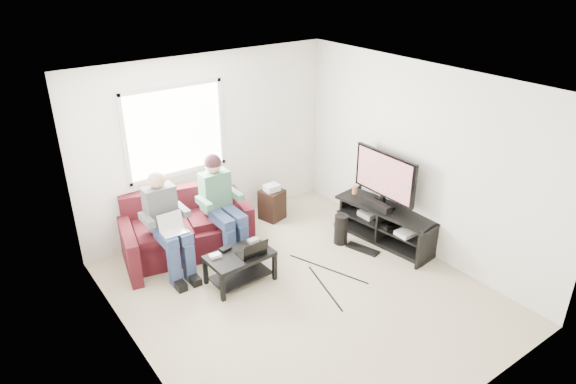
{
  "coord_description": "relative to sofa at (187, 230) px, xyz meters",
  "views": [
    {
      "loc": [
        -3.2,
        -4.13,
        3.88
      ],
      "look_at": [
        0.23,
        0.6,
        1.09
      ],
      "focal_mm": 32.0,
      "sensor_mm": 36.0,
      "label": 1
    }
  ],
  "objects": [
    {
      "name": "controller_b",
      "position": [
        0.1,
        -0.92,
        0.11
      ],
      "size": [
        0.15,
        0.11,
        0.04
      ],
      "primitive_type": "cube",
      "rotation": [
        0.0,
        0.0,
        0.17
      ],
      "color": "black",
      "rests_on": "coffee_table"
    },
    {
      "name": "coffee_table",
      "position": [
        0.2,
        -1.1,
        -0.02
      ],
      "size": [
        0.83,
        0.53,
        0.41
      ],
      "color": "black",
      "rests_on": "floor"
    },
    {
      "name": "ceiling",
      "position": [
        0.68,
        -1.75,
        2.28
      ],
      "size": [
        4.5,
        4.5,
        0.0
      ],
      "primitive_type": "plane",
      "rotation": [
        3.14,
        0.0,
        0.0
      ],
      "color": "white",
      "rests_on": "wall_back"
    },
    {
      "name": "sofa",
      "position": [
        0.0,
        0.0,
        0.0
      ],
      "size": [
        2.0,
        1.16,
        0.86
      ],
      "color": "#47111C",
      "rests_on": "floor"
    },
    {
      "name": "soundbar",
      "position": [
        2.33,
        -1.35,
        0.25
      ],
      "size": [
        0.12,
        0.5,
        0.1
      ],
      "primitive_type": "cube",
      "color": "black",
      "rests_on": "tv_stand"
    },
    {
      "name": "console_black",
      "position": [
        2.45,
        -1.5,
        -0.01
      ],
      "size": [
        0.38,
        0.3,
        0.07
      ],
      "primitive_type": "cube",
      "color": "black",
      "rests_on": "tv_stand"
    },
    {
      "name": "console_grey",
      "position": [
        2.45,
        -1.15,
        -0.0
      ],
      "size": [
        0.34,
        0.26,
        0.08
      ],
      "primitive_type": "cube",
      "color": "gray",
      "rests_on": "tv_stand"
    },
    {
      "name": "wall_left",
      "position": [
        -1.32,
        -1.75,
        0.98
      ],
      "size": [
        0.0,
        4.5,
        4.5
      ],
      "primitive_type": "plane",
      "rotation": [
        1.57,
        0.0,
        1.57
      ],
      "color": "white",
      "rests_on": "floor"
    },
    {
      "name": "person_right",
      "position": [
        0.4,
        -0.3,
        0.49
      ],
      "size": [
        0.4,
        0.71,
        1.4
      ],
      "color": "navy",
      "rests_on": "sofa"
    },
    {
      "name": "drink_cup",
      "position": [
        2.4,
        -0.82,
        0.26
      ],
      "size": [
        0.08,
        0.08,
        0.12
      ],
      "primitive_type": "cylinder",
      "color": "#B3724D",
      "rests_on": "tv_stand"
    },
    {
      "name": "controller_c",
      "position": [
        0.5,
        -0.95,
        0.11
      ],
      "size": [
        0.14,
        0.09,
        0.04
      ],
      "primitive_type": "cube",
      "rotation": [
        0.0,
        0.0,
        0.0
      ],
      "color": "gray",
      "rests_on": "coffee_table"
    },
    {
      "name": "wall_right",
      "position": [
        2.68,
        -1.75,
        0.98
      ],
      "size": [
        0.0,
        4.5,
        4.5
      ],
      "primitive_type": "plane",
      "rotation": [
        1.57,
        0.0,
        -1.57
      ],
      "color": "white",
      "rests_on": "floor"
    },
    {
      "name": "controller_a",
      "position": [
        -0.08,
        -0.98,
        0.11
      ],
      "size": [
        0.15,
        0.1,
        0.04
      ],
      "primitive_type": "cube",
      "rotation": [
        0.0,
        0.0,
        -0.1
      ],
      "color": "silver",
      "rests_on": "coffee_table"
    },
    {
      "name": "laptop_silver",
      "position": [
        -0.4,
        -0.53,
        0.41
      ],
      "size": [
        0.32,
        0.22,
        0.24
      ],
      "primitive_type": null,
      "rotation": [
        0.0,
        0.0,
        -0.01
      ],
      "color": "silver",
      "rests_on": "person_left"
    },
    {
      "name": "tv",
      "position": [
        2.45,
        -1.35,
        0.66
      ],
      "size": [
        0.12,
        1.1,
        0.81
      ],
      "color": "black",
      "rests_on": "tv_stand"
    },
    {
      "name": "wall_front",
      "position": [
        0.68,
        -4.0,
        0.98
      ],
      "size": [
        4.5,
        0.0,
        4.5
      ],
      "primitive_type": "plane",
      "rotation": [
        -1.57,
        0.0,
        0.0
      ],
      "color": "white",
      "rests_on": "floor"
    },
    {
      "name": "person_left",
      "position": [
        -0.4,
        -0.32,
        0.43
      ],
      "size": [
        0.4,
        0.7,
        1.35
      ],
      "color": "navy",
      "rests_on": "sofa"
    },
    {
      "name": "floor",
      "position": [
        0.68,
        -1.75,
        -0.32
      ],
      "size": [
        4.5,
        4.5,
        0.0
      ],
      "primitive_type": "plane",
      "color": "#BEB393",
      "rests_on": "ground"
    },
    {
      "name": "end_table",
      "position": [
        1.49,
        0.07,
        -0.06
      ],
      "size": [
        0.32,
        0.32,
        0.58
      ],
      "color": "black",
      "rests_on": "floor"
    },
    {
      "name": "keyboard_floor",
      "position": [
        1.99,
        -1.47,
        -0.3
      ],
      "size": [
        0.29,
        0.51,
        0.03
      ],
      "primitive_type": "cube",
      "rotation": [
        0.0,
        0.0,
        0.3
      ],
      "color": "black",
      "rests_on": "floor"
    },
    {
      "name": "laptop_black",
      "position": [
        0.32,
        -1.18,
        0.21
      ],
      "size": [
        0.34,
        0.24,
        0.24
      ],
      "primitive_type": null,
      "rotation": [
        0.0,
        0.0,
        0.01
      ],
      "color": "black",
      "rests_on": "coffee_table"
    },
    {
      "name": "tv_stand",
      "position": [
        2.45,
        -1.45,
        -0.08
      ],
      "size": [
        0.68,
        1.63,
        0.52
      ],
      "color": "black",
      "rests_on": "floor"
    },
    {
      "name": "subwoofer",
      "position": [
        1.87,
        -1.14,
        -0.1
      ],
      "size": [
        0.2,
        0.2,
        0.45
      ],
      "primitive_type": "cylinder",
      "color": "black",
      "rests_on": "floor"
    },
    {
      "name": "console_white",
      "position": [
        2.45,
        -1.85,
        -0.01
      ],
      "size": [
        0.3,
        0.22,
        0.06
      ],
      "primitive_type": "cube",
      "color": "silver",
      "rests_on": "tv_stand"
    },
    {
      "name": "window",
      "position": [
        0.18,
        0.48,
        1.28
      ],
      "size": [
        1.48,
        0.04,
        1.28
      ],
      "color": "white",
      "rests_on": "wall_back"
    },
    {
      "name": "wall_back",
      "position": [
        0.68,
        0.5,
        0.98
      ],
      "size": [
        4.5,
        0.0,
        4.5
      ],
      "primitive_type": "plane",
      "rotation": [
        1.57,
        0.0,
        0.0
      ],
      "color": "white",
      "rests_on": "floor"
    }
  ]
}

